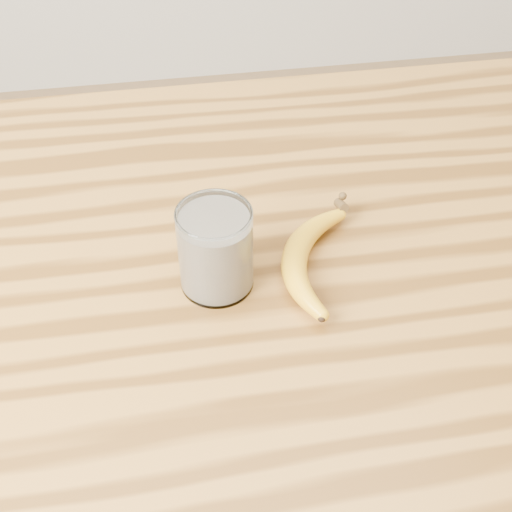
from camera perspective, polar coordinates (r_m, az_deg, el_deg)
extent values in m
cube|color=olive|center=(0.92, -0.87, 0.06)|extent=(1.20, 0.80, 0.04)
cylinder|color=brown|center=(1.60, 16.90, -1.11)|extent=(0.06, 0.06, 0.86)
cylinder|color=white|center=(0.82, -3.26, 0.55)|extent=(0.09, 0.09, 0.11)
torus|color=white|center=(0.78, -3.41, 3.39)|extent=(0.09, 0.09, 0.00)
cylinder|color=beige|center=(0.82, -3.24, 0.27)|extent=(0.08, 0.08, 0.09)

